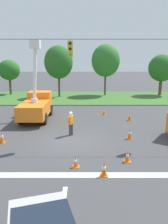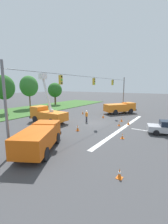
# 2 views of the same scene
# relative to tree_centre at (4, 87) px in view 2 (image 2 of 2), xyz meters

# --- Properties ---
(ground_plane) EXTENTS (200.00, 200.00, 0.00)m
(ground_plane) POSITION_rel_tree_centre_xyz_m (2.90, -18.38, -5.12)
(ground_plane) COLOR #424244
(grass_verge) EXTENTS (56.00, 12.00, 0.10)m
(grass_verge) POSITION_rel_tree_centre_xyz_m (2.90, -0.38, -5.07)
(grass_verge) COLOR #3D6B2D
(grass_verge) RESTS_ON ground
(lane_markings) EXTENTS (17.60, 15.25, 0.01)m
(lane_markings) POSITION_rel_tree_centre_xyz_m (2.90, -24.47, -5.12)
(lane_markings) COLOR silver
(lane_markings) RESTS_ON ground
(signal_gantry) EXTENTS (26.20, 0.33, 7.20)m
(signal_gantry) POSITION_rel_tree_centre_xyz_m (2.86, -18.39, -0.69)
(signal_gantry) COLOR slate
(signal_gantry) RESTS_ON ground
(tree_centre) EXTENTS (4.14, 3.82, 7.51)m
(tree_centre) POSITION_rel_tree_centre_xyz_m (0.00, 0.00, 0.00)
(tree_centre) COLOR brown
(tree_centre) RESTS_ON ground
(tree_east) EXTENTS (4.31, 4.08, 7.81)m
(tree_east) POSITION_rel_tree_centre_xyz_m (6.99, 1.65, 0.23)
(tree_east) COLOR brown
(tree_east) RESTS_ON ground
(tree_far_east) EXTENTS (4.02, 3.95, 6.32)m
(tree_far_east) POSITION_rel_tree_centre_xyz_m (15.61, 1.63, -0.88)
(tree_far_east) COLOR brown
(tree_far_east) RESTS_ON ground
(utility_truck_bucket_lift) EXTENTS (2.38, 5.90, 7.18)m
(utility_truck_bucket_lift) POSITION_rel_tree_centre_xyz_m (-0.71, -12.53, -3.73)
(utility_truck_bucket_lift) COLOR orange
(utility_truck_bucket_lift) RESTS_ON ground
(utility_truck_support_near) EXTENTS (6.49, 5.48, 2.07)m
(utility_truck_support_near) POSITION_rel_tree_centre_xyz_m (12.57, -18.92, -3.94)
(utility_truck_support_near) COLOR orange
(utility_truck_support_near) RESTS_ON ground
(utility_truck_support_far) EXTENTS (6.29, 4.82, 2.03)m
(utility_truck_support_far) POSITION_rel_tree_centre_xyz_m (-8.05, -19.43, -3.93)
(utility_truck_support_far) COLOR #D6560F
(utility_truck_support_far) RESTS_ON ground
(road_worker) EXTENTS (0.42, 0.56, 1.77)m
(road_worker) POSITION_rel_tree_centre_xyz_m (2.75, -17.24, -4.12)
(road_worker) COLOR #383842
(road_worker) RESTS_ON ground
(traffic_cone_foreground_left) EXTENTS (0.36, 0.36, 0.61)m
(traffic_cone_foreground_left) POSITION_rel_tree_centre_xyz_m (3.28, -22.19, -4.83)
(traffic_cone_foreground_left) COLOR orange
(traffic_cone_foreground_left) RESTS_ON ground
(traffic_cone_foreground_right) EXTENTS (0.36, 0.36, 0.72)m
(traffic_cone_foreground_right) POSITION_rel_tree_centre_xyz_m (4.64, -23.05, -4.77)
(traffic_cone_foreground_right) COLOR orange
(traffic_cone_foreground_right) RESTS_ON ground
(traffic_cone_mid_left) EXTENTS (0.36, 0.36, 0.62)m
(traffic_cone_mid_left) POSITION_rel_tree_centre_xyz_m (5.72, -10.98, -4.83)
(traffic_cone_mid_left) COLOR orange
(traffic_cone_mid_left) RESTS_ON ground
(traffic_cone_mid_right) EXTENTS (0.36, 0.36, 0.64)m
(traffic_cone_mid_right) POSITION_rel_tree_centre_xyz_m (6.02, -21.58, -4.82)
(traffic_cone_mid_right) COLOR orange
(traffic_cone_mid_right) RESTS_ON ground
(traffic_cone_near_bucket) EXTENTS (0.36, 0.36, 0.76)m
(traffic_cone_near_bucket) POSITION_rel_tree_centre_xyz_m (7.88, -13.12, -4.75)
(traffic_cone_near_bucket) COLOR orange
(traffic_cone_near_bucket) RESTS_ON ground
(traffic_cone_lane_edge_a) EXTENTS (0.36, 0.36, 0.60)m
(traffic_cone_lane_edge_a) POSITION_rel_tree_centre_xyz_m (-1.39, -24.26, -4.84)
(traffic_cone_lane_edge_a) COLOR orange
(traffic_cone_lane_edge_a) RESTS_ON ground
(traffic_cone_far_left) EXTENTS (0.36, 0.36, 0.80)m
(traffic_cone_far_left) POSITION_rel_tree_centre_xyz_m (-1.73, -18.79, -4.73)
(traffic_cone_far_left) COLOR orange
(traffic_cone_far_left) RESTS_ON ground
(traffic_cone_far_right) EXTENTS (0.36, 0.36, 0.76)m
(traffic_cone_far_right) POSITION_rel_tree_centre_xyz_m (6.87, -18.02, -4.75)
(traffic_cone_far_right) COLOR orange
(traffic_cone_far_right) RESTS_ON ground
(traffic_cone_centre_line) EXTENTS (0.36, 0.36, 0.62)m
(traffic_cone_centre_line) POSITION_rel_tree_centre_xyz_m (-8.09, -26.40, -4.83)
(traffic_cone_centre_line) COLOR orange
(traffic_cone_centre_line) RESTS_ON ground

